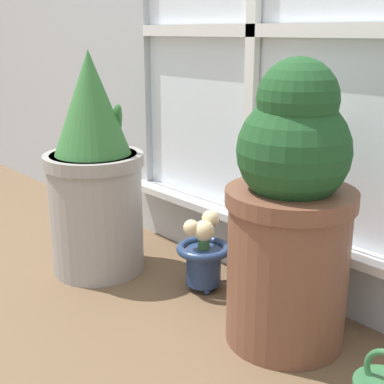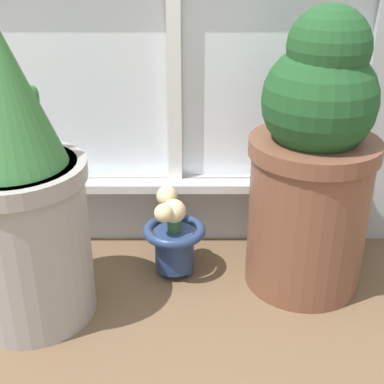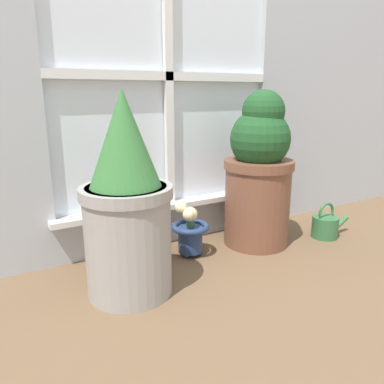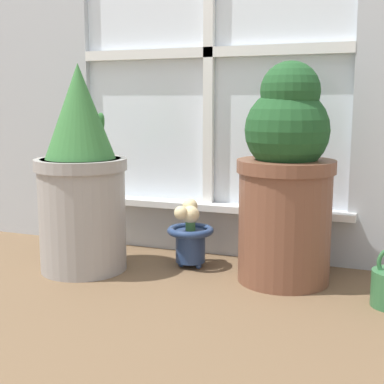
# 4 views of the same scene
# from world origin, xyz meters

# --- Properties ---
(ground_plane) EXTENTS (10.00, 10.00, 0.00)m
(ground_plane) POSITION_xyz_m (0.00, 0.00, 0.00)
(ground_plane) COLOR brown
(potted_plant_left) EXTENTS (0.31, 0.31, 0.69)m
(potted_plant_left) POSITION_xyz_m (-0.33, 0.18, 0.31)
(potted_plant_left) COLOR #9E9993
(potted_plant_left) RESTS_ON ground_plane
(potted_plant_right) EXTENTS (0.31, 0.31, 0.69)m
(potted_plant_right) POSITION_xyz_m (0.33, 0.30, 0.33)
(potted_plant_right) COLOR brown
(potted_plant_right) RESTS_ON ground_plane
(flower_vase) EXTENTS (0.16, 0.16, 0.23)m
(flower_vase) POSITION_xyz_m (0.00, 0.33, 0.11)
(flower_vase) COLOR navy
(flower_vase) RESTS_ON ground_plane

